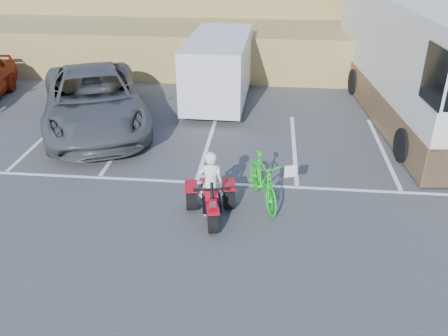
# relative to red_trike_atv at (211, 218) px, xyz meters

# --- Properties ---
(ground) EXTENTS (100.00, 100.00, 0.00)m
(ground) POSITION_rel_red_trike_atv_xyz_m (-0.62, -0.74, 0.00)
(ground) COLOR #3B3B3E
(ground) RESTS_ON ground
(parking_stripes) EXTENTS (28.00, 5.16, 0.01)m
(parking_stripes) POSITION_rel_red_trike_atv_xyz_m (0.24, 3.33, 0.00)
(parking_stripes) COLOR white
(parking_stripes) RESTS_ON ground
(grass_embankment) EXTENTS (40.00, 8.50, 3.10)m
(grass_embankment) POSITION_rel_red_trike_atv_xyz_m (-0.62, 14.74, 1.42)
(grass_embankment) COLOR olive
(grass_embankment) RESTS_ON ground
(red_trike_atv) EXTENTS (1.49, 1.81, 1.05)m
(red_trike_atv) POSITION_rel_red_trike_atv_xyz_m (0.00, 0.00, 0.00)
(red_trike_atv) COLOR #AA0917
(red_trike_atv) RESTS_ON ground
(rider) EXTENTS (0.67, 0.50, 1.66)m
(rider) POSITION_rel_red_trike_atv_xyz_m (-0.03, 0.15, 0.83)
(rider) COLOR white
(rider) RESTS_ON ground
(green_dirt_bike) EXTENTS (1.25, 2.18, 1.26)m
(green_dirt_bike) POSITION_rel_red_trike_atv_xyz_m (1.17, 0.83, 0.63)
(green_dirt_bike) COLOR #14BF19
(green_dirt_bike) RESTS_ON ground
(grey_pickup) EXTENTS (5.54, 7.55, 1.91)m
(grey_pickup) POSITION_rel_red_trike_atv_xyz_m (-4.62, 5.26, 0.95)
(grey_pickup) COLOR #44474B
(grey_pickup) RESTS_ON ground
(cargo_trailer) EXTENTS (2.26, 5.38, 2.49)m
(cargo_trailer) POSITION_rel_red_trike_atv_xyz_m (-0.71, 8.22, 1.34)
(cargo_trailer) COLOR silver
(cargo_trailer) RESTS_ON ground
(rv_motorhome) EXTENTS (3.83, 11.36, 4.01)m
(rv_motorhome) POSITION_rel_red_trike_atv_xyz_m (6.19, 7.54, 1.74)
(rv_motorhome) COLOR silver
(rv_motorhome) RESTS_ON ground
(quad_atv_blue) EXTENTS (1.37, 1.78, 1.12)m
(quad_atv_blue) POSITION_rel_red_trike_atv_xyz_m (-4.39, 4.57, 0.00)
(quad_atv_blue) COLOR navy
(quad_atv_blue) RESTS_ON ground
(quad_atv_green) EXTENTS (1.39, 1.60, 0.88)m
(quad_atv_green) POSITION_rel_red_trike_atv_xyz_m (-0.93, 7.37, 0.00)
(quad_atv_green) COLOR #13551A
(quad_atv_green) RESTS_ON ground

